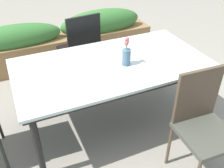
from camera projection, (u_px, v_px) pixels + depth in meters
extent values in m
plane|color=gray|center=(114.00, 122.00, 2.86)|extent=(12.00, 12.00, 0.00)
cube|color=silver|center=(112.00, 64.00, 2.45)|extent=(1.84, 0.98, 0.03)
cube|color=black|center=(112.00, 67.00, 2.47)|extent=(1.80, 0.96, 0.02)
cylinder|color=black|center=(38.00, 148.00, 2.08)|extent=(0.06, 0.06, 0.72)
cylinder|color=black|center=(202.00, 97.00, 2.64)|extent=(0.06, 0.06, 0.72)
cylinder|color=black|center=(24.00, 94.00, 2.69)|extent=(0.06, 0.06, 0.72)
cylinder|color=black|center=(159.00, 62.00, 3.25)|extent=(0.06, 0.06, 0.72)
cube|color=black|center=(79.00, 50.00, 3.28)|extent=(0.48, 0.48, 0.04)
cube|color=black|center=(84.00, 37.00, 2.98)|extent=(0.42, 0.07, 0.49)
cylinder|color=black|center=(61.00, 64.00, 3.47)|extent=(0.03, 0.03, 0.46)
cylinder|color=black|center=(87.00, 57.00, 3.64)|extent=(0.03, 0.03, 0.46)
cylinder|color=black|center=(72.00, 77.00, 3.19)|extent=(0.03, 0.03, 0.46)
cylinder|color=black|center=(100.00, 69.00, 3.35)|extent=(0.03, 0.03, 0.46)
cube|color=#46473D|center=(207.00, 134.00, 2.04)|extent=(0.44, 0.44, 0.04)
cube|color=#4C3D2D|center=(197.00, 95.00, 2.05)|extent=(0.40, 0.05, 0.48)
cylinder|color=#4C3D2D|center=(205.00, 134.00, 2.38)|extent=(0.03, 0.03, 0.47)
cylinder|color=#4C3D2D|center=(169.00, 145.00, 2.27)|extent=(0.03, 0.03, 0.47)
cylinder|color=black|center=(4.00, 154.00, 2.20)|extent=(0.03, 0.03, 0.46)
cylinder|color=slate|center=(126.00, 57.00, 2.38)|extent=(0.08, 0.08, 0.16)
cylinder|color=#47843D|center=(126.00, 46.00, 2.34)|extent=(0.01, 0.01, 0.13)
sphere|color=#DB4C56|center=(127.00, 40.00, 2.30)|extent=(0.03, 0.03, 0.03)
cylinder|color=#47843D|center=(127.00, 47.00, 2.34)|extent=(0.01, 0.01, 0.12)
sphere|color=pink|center=(127.00, 41.00, 2.31)|extent=(0.04, 0.04, 0.04)
cylinder|color=#47843D|center=(126.00, 49.00, 2.33)|extent=(0.01, 0.01, 0.10)
sphere|color=#DB4C56|center=(126.00, 43.00, 2.30)|extent=(0.04, 0.04, 0.04)
cylinder|color=#47843D|center=(127.00, 47.00, 2.30)|extent=(0.01, 0.01, 0.15)
sphere|color=#DB4C56|center=(127.00, 39.00, 2.26)|extent=(0.03, 0.03, 0.03)
cube|color=olive|center=(63.00, 49.00, 3.88)|extent=(2.80, 0.38, 0.41)
ellipsoid|color=#387233|center=(15.00, 38.00, 3.50)|extent=(1.26, 0.34, 0.36)
ellipsoid|color=#387233|center=(101.00, 22.00, 3.91)|extent=(1.26, 0.34, 0.40)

